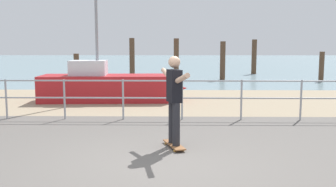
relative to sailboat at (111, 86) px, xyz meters
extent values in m
cube|color=#605B56|center=(1.88, -7.83, -0.52)|extent=(24.00, 10.00, 0.04)
cube|color=tan|center=(1.88, 0.17, -0.52)|extent=(24.00, 6.00, 0.04)
cube|color=#75939E|center=(1.88, 28.17, -0.52)|extent=(72.00, 50.00, 0.04)
cylinder|color=#9EA0A5|center=(-2.19, -3.23, 0.00)|extent=(0.05, 0.05, 1.05)
cylinder|color=#9EA0A5|center=(-0.68, -3.23, 0.00)|extent=(0.05, 0.05, 1.05)
cylinder|color=#9EA0A5|center=(0.83, -3.23, 0.00)|extent=(0.05, 0.05, 1.05)
cylinder|color=#9EA0A5|center=(2.35, -3.23, 0.00)|extent=(0.05, 0.05, 1.05)
cylinder|color=#9EA0A5|center=(3.86, -3.23, 0.00)|extent=(0.05, 0.05, 1.05)
cylinder|color=#9EA0A5|center=(5.37, -3.23, 0.00)|extent=(0.05, 0.05, 1.05)
cylinder|color=#9EA0A5|center=(0.83, -3.23, 0.50)|extent=(12.10, 0.04, 0.04)
cylinder|color=#9EA0A5|center=(0.83, -3.23, 0.06)|extent=(12.10, 0.04, 0.04)
cube|color=#B21E23|center=(-0.16, -0.01, -0.07)|extent=(4.46, 1.62, 0.90)
cone|color=#B21E23|center=(2.04, 0.10, -0.07)|extent=(1.14, 0.82, 0.77)
cylinder|color=gray|center=(-0.46, -0.02, 2.46)|extent=(0.10, 0.10, 4.15)
cube|color=silver|center=(-0.76, -0.04, 0.63)|extent=(1.24, 0.96, 0.50)
cube|color=brown|center=(2.15, -5.92, -0.45)|extent=(0.44, 0.82, 0.02)
cylinder|color=orange|center=(1.99, -5.68, -0.49)|extent=(0.05, 0.07, 0.06)
cylinder|color=orange|center=(2.14, -5.63, -0.49)|extent=(0.05, 0.07, 0.06)
cylinder|color=orange|center=(2.16, -6.22, -0.49)|extent=(0.05, 0.07, 0.06)
cylinder|color=orange|center=(2.32, -6.17, -0.49)|extent=(0.05, 0.07, 0.06)
cylinder|color=#26262B|center=(2.11, -5.81, -0.04)|extent=(0.14, 0.14, 0.80)
cylinder|color=#26262B|center=(2.19, -6.04, -0.04)|extent=(0.14, 0.14, 0.80)
cube|color=black|center=(2.15, -5.92, 0.66)|extent=(0.30, 0.40, 0.60)
sphere|color=tan|center=(2.15, -5.92, 1.10)|extent=(0.22, 0.22, 0.22)
cylinder|color=tan|center=(2.01, -5.50, 0.84)|extent=(0.26, 0.55, 0.23)
cylinder|color=tan|center=(2.29, -6.35, 0.84)|extent=(0.26, 0.55, 0.23)
cylinder|color=#513826|center=(-2.81, 6.38, 0.21)|extent=(0.27, 0.27, 1.47)
cylinder|color=#513826|center=(-0.30, 9.05, 0.62)|extent=(0.30, 0.30, 2.28)
cylinder|color=#513826|center=(2.22, 6.18, 0.59)|extent=(0.26, 0.26, 2.22)
cylinder|color=#513826|center=(4.74, 7.97, 0.52)|extent=(0.29, 0.29, 2.09)
cylinder|color=#513826|center=(7.26, 12.05, 0.60)|extent=(0.32, 0.32, 2.23)
cylinder|color=#513826|center=(9.78, 7.19, 0.26)|extent=(0.26, 0.26, 1.55)
camera|label=1|loc=(2.17, -12.98, 1.43)|focal=41.23mm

